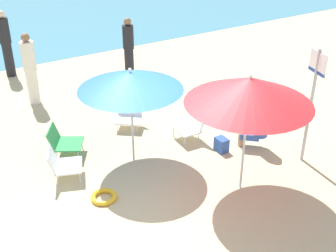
# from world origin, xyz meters

# --- Properties ---
(ground_plane) EXTENTS (40.00, 40.00, 0.00)m
(ground_plane) POSITION_xyz_m (0.00, 0.00, 0.00)
(ground_plane) COLOR #CCB789
(umbrella_blue) EXTENTS (1.85, 1.85, 1.84)m
(umbrella_blue) POSITION_xyz_m (-0.17, 0.95, 1.62)
(umbrella_blue) COLOR silver
(umbrella_blue) RESTS_ON ground_plane
(umbrella_red) EXTENTS (2.00, 2.00, 2.09)m
(umbrella_red) POSITION_xyz_m (0.98, -0.77, 1.81)
(umbrella_red) COLOR silver
(umbrella_red) RESTS_ON ground_plane
(beach_chair_a) EXTENTS (0.73, 0.72, 0.52)m
(beach_chair_a) POSITION_xyz_m (0.38, 2.18, 0.27)
(beach_chair_a) COLOR white
(beach_chair_a) RESTS_ON ground_plane
(beach_chair_b) EXTENTS (0.79, 0.77, 0.59)m
(beach_chair_b) POSITION_xyz_m (-1.22, 1.80, 0.31)
(beach_chair_b) COLOR #33934C
(beach_chair_b) RESTS_ON ground_plane
(beach_chair_c) EXTENTS (0.54, 0.57, 0.64)m
(beach_chair_c) POSITION_xyz_m (1.20, 1.06, 0.33)
(beach_chair_c) COLOR white
(beach_chair_c) RESTS_ON ground_plane
(beach_chair_d) EXTENTS (0.71, 0.70, 0.58)m
(beach_chair_d) POSITION_xyz_m (-1.50, 1.08, 0.30)
(beach_chair_d) COLOR white
(beach_chair_d) RESTS_ON ground_plane
(person_a) EXTENTS (0.30, 0.30, 1.78)m
(person_a) POSITION_xyz_m (-1.04, 6.46, 0.91)
(person_a) COLOR black
(person_a) RESTS_ON ground_plane
(person_b) EXTENTS (0.53, 0.51, 1.00)m
(person_b) POSITION_xyz_m (2.10, 0.10, 0.51)
(person_b) COLOR #2D519E
(person_b) RESTS_ON ground_plane
(person_c) EXTENTS (0.28, 0.28, 1.73)m
(person_c) POSITION_xyz_m (1.48, 4.28, 0.88)
(person_c) COLOR black
(person_c) RESTS_ON ground_plane
(person_d) EXTENTS (0.31, 0.31, 1.70)m
(person_d) POSITION_xyz_m (-1.00, 4.41, 0.86)
(person_d) COLOR silver
(person_d) RESTS_ON ground_plane
(warning_sign) EXTENTS (0.15, 0.45, 2.17)m
(warning_sign) POSITION_xyz_m (2.54, -0.70, 1.40)
(warning_sign) COLOR #ADADB2
(warning_sign) RESTS_ON ground_plane
(swim_ring) EXTENTS (0.43, 0.43, 0.08)m
(swim_ring) POSITION_xyz_m (-1.14, 0.15, 0.04)
(swim_ring) COLOR yellow
(swim_ring) RESTS_ON ground_plane
(beach_bag) EXTENTS (0.19, 0.25, 0.28)m
(beach_bag) POSITION_xyz_m (1.44, 0.34, 0.14)
(beach_bag) COLOR #2D519E
(beach_bag) RESTS_ON ground_plane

